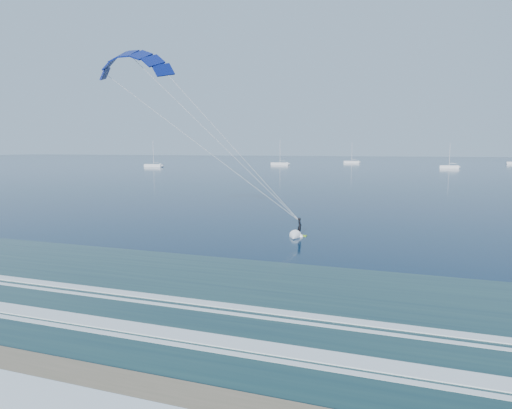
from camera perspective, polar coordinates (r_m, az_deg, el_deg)
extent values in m
cube|color=#1E423F|center=(25.55, -18.10, -11.52)|extent=(600.00, 22.00, 0.03)
cube|color=white|center=(21.13, -29.32, -16.03)|extent=(600.00, 0.90, 0.07)
cube|color=white|center=(23.73, -21.87, -13.09)|extent=(600.00, 1.10, 0.07)
cube|color=white|center=(26.68, -16.11, -10.61)|extent=(600.00, 0.70, 0.07)
cube|color=#82BF16|center=(42.17, 5.46, -3.86)|extent=(1.31, 0.42, 0.07)
imported|color=black|center=(42.02, 5.47, -2.73)|extent=(0.52, 0.66, 1.61)
cone|color=white|center=(40.97, 4.81, -4.12)|extent=(1.31, 1.74, 1.10)
cube|color=silver|center=(200.93, -12.68, 4.78)|extent=(8.13, 2.40, 1.20)
cylinder|color=silver|center=(200.80, -12.72, 6.36)|extent=(0.18, 0.18, 9.93)
cylinder|color=silver|center=(200.25, -12.40, 5.18)|extent=(2.60, 0.12, 0.12)
cube|color=silver|center=(218.37, 3.02, 5.11)|extent=(8.55, 2.40, 1.20)
cylinder|color=silver|center=(218.25, 3.03, 6.65)|extent=(0.18, 0.18, 10.56)
cylinder|color=silver|center=(217.99, 3.32, 5.47)|extent=(2.60, 0.12, 0.12)
cube|color=silver|center=(250.64, 11.87, 5.22)|extent=(8.16, 2.40, 1.20)
cylinder|color=silver|center=(250.54, 11.90, 6.48)|extent=(0.18, 0.18, 9.88)
cylinder|color=silver|center=(250.45, 12.15, 5.53)|extent=(2.60, 0.12, 0.12)
cube|color=silver|center=(196.80, 22.99, 4.35)|extent=(6.98, 2.40, 1.20)
cylinder|color=silver|center=(196.67, 23.06, 5.79)|extent=(0.18, 0.18, 8.72)
cylinder|color=silver|center=(196.83, 23.36, 4.74)|extent=(2.60, 0.12, 0.12)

